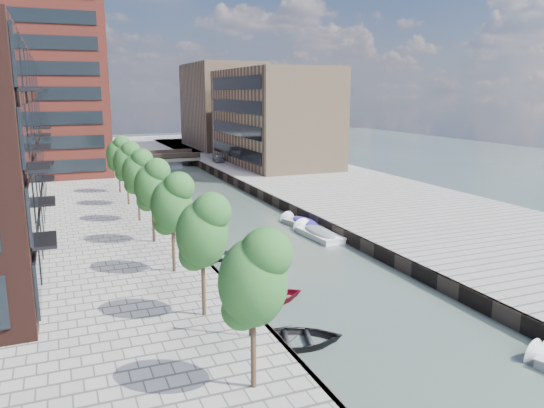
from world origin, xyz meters
TOP-DOWN VIEW (x-y plane):
  - water at (0.00, 40.00)m, footprint 300.00×300.00m
  - quay_right at (16.00, 40.00)m, footprint 20.00×140.00m
  - quay_wall_left at (-6.10, 40.00)m, footprint 0.25×140.00m
  - quay_wall_right at (6.10, 40.00)m, footprint 0.25×140.00m
  - far_closure at (0.00, 100.00)m, footprint 80.00×40.00m
  - tower at (-17.00, 65.00)m, footprint 18.00×18.00m
  - tan_block_near at (16.00, 62.00)m, footprint 12.00×25.00m
  - tan_block_far at (16.00, 88.00)m, footprint 12.00×20.00m
  - bridge at (0.00, 72.00)m, footprint 13.00×6.00m
  - tree_0 at (-8.50, 4.00)m, footprint 2.50×2.50m
  - tree_1 at (-8.50, 11.00)m, footprint 2.50×2.50m
  - tree_2 at (-8.50, 18.00)m, footprint 2.50×2.50m
  - tree_3 at (-8.50, 25.00)m, footprint 2.50×2.50m
  - tree_4 at (-8.50, 32.00)m, footprint 2.50×2.50m
  - tree_5 at (-8.50, 39.00)m, footprint 2.50×2.50m
  - tree_6 at (-8.50, 46.00)m, footprint 2.50×2.50m
  - lamp_0 at (-7.20, 8.00)m, footprint 0.24×0.24m
  - lamp_1 at (-7.20, 24.00)m, footprint 0.24×0.24m
  - lamp_2 at (-7.20, 40.00)m, footprint 0.24×0.24m
  - sloop_0 at (-4.95, 8.27)m, footprint 5.56×4.61m
  - sloop_1 at (-5.01, 16.97)m, footprint 4.97×4.01m
  - sloop_2 at (-4.25, 13.57)m, footprint 4.84×3.57m
  - sloop_3 at (-4.09, 39.98)m, footprint 5.47×4.47m
  - sloop_4 at (-4.24, 22.25)m, footprint 4.80×3.90m
  - motorboat_3 at (5.15, 28.55)m, footprint 2.81×5.31m
  - motorboat_4 at (4.78, 25.01)m, footprint 2.24×5.57m
  - car at (8.67, 66.44)m, footprint 1.91×3.86m

SIDE VIEW (x-z plane):
  - water at x=0.00m, z-range 0.00..0.00m
  - sloop_0 at x=-4.95m, z-range -0.50..0.50m
  - sloop_1 at x=-5.01m, z-range -0.46..0.46m
  - sloop_2 at x=-4.25m, z-range -0.48..0.48m
  - sloop_3 at x=-4.09m, z-range -0.50..0.50m
  - sloop_4 at x=-4.24m, z-range -0.44..0.44m
  - motorboat_3 at x=5.15m, z-range -0.64..1.05m
  - motorboat_4 at x=4.78m, z-range -0.69..1.13m
  - quay_right at x=16.00m, z-range 0.00..1.00m
  - quay_wall_left at x=-6.10m, z-range 0.00..1.00m
  - quay_wall_right at x=6.10m, z-range 0.00..1.00m
  - far_closure at x=0.00m, z-range 0.00..1.00m
  - bridge at x=0.00m, z-range 0.74..2.04m
  - car at x=8.67m, z-range 1.00..2.26m
  - lamp_0 at x=-7.20m, z-range 1.45..5.57m
  - lamp_1 at x=-7.20m, z-range 1.45..5.57m
  - lamp_2 at x=-7.20m, z-range 1.45..5.57m
  - tree_0 at x=-8.50m, z-range 2.33..8.28m
  - tree_1 at x=-8.50m, z-range 2.33..8.28m
  - tree_2 at x=-8.50m, z-range 2.33..8.28m
  - tree_3 at x=-8.50m, z-range 2.33..8.28m
  - tree_4 at x=-8.50m, z-range 2.33..8.28m
  - tree_5 at x=-8.50m, z-range 2.33..8.28m
  - tree_6 at x=-8.50m, z-range 2.33..8.28m
  - tan_block_near at x=16.00m, z-range 1.00..15.00m
  - tan_block_far at x=16.00m, z-range 1.00..17.00m
  - tower at x=-17.00m, z-range 1.00..31.00m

